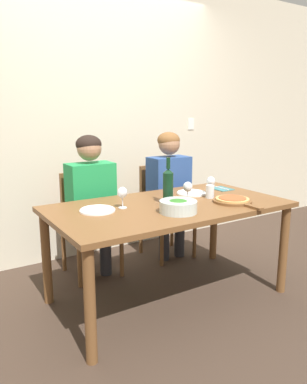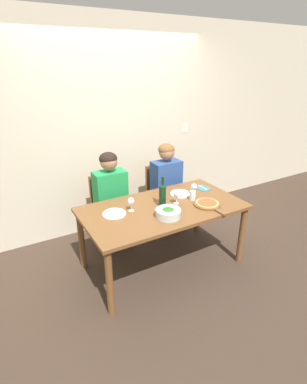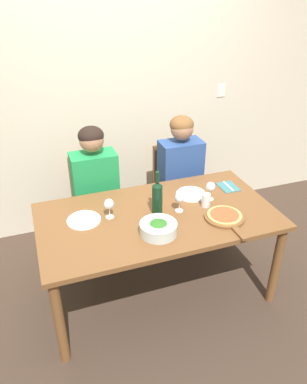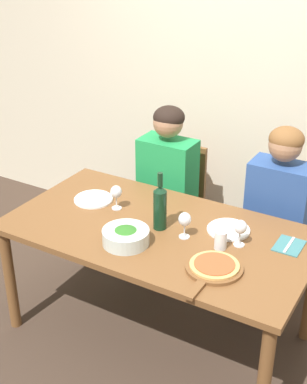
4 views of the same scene
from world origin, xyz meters
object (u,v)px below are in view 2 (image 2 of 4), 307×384
at_px(water_tumbler, 193,195).
at_px(fork_on_napkin, 203,188).
at_px(chair_left, 109,207).
at_px(dinner_plate_right, 180,194).
at_px(wine_glass_right, 194,187).
at_px(person_woman, 111,192).
at_px(chair_right, 162,194).
at_px(broccoli_bowl, 168,213).
at_px(pizza_on_board, 208,204).
at_px(wine_bottle, 163,195).
at_px(dinner_plate_left, 114,214).
at_px(wine_glass_centre, 177,195).
at_px(person_man, 167,180).
at_px(wine_glass_left, 131,202).

xyz_separation_m(water_tumbler, fork_on_napkin, (0.31, 0.20, -0.05)).
xyz_separation_m(chair_left, dinner_plate_right, (0.67, -0.60, 0.27)).
xyz_separation_m(chair_left, wine_glass_right, (0.78, -0.71, 0.36)).
height_order(person_woman, water_tumbler, person_woman).
distance_m(chair_right, dinner_plate_right, 0.67).
relative_size(broccoli_bowl, pizza_on_board, 0.59).
distance_m(broccoli_bowl, wine_glass_right, 0.61).
bearing_deg(broccoli_bowl, wine_bottle, 71.88).
bearing_deg(broccoli_bowl, dinner_plate_left, 144.59).
bearing_deg(chair_left, wine_glass_right, -42.36).
height_order(chair_left, water_tumbler, chair_left).
xyz_separation_m(person_woman, dinner_plate_right, (0.67, -0.49, 0.02)).
relative_size(chair_right, wine_glass_centre, 5.81).
bearing_deg(water_tumbler, fork_on_napkin, 33.45).
height_order(person_woman, dinner_plate_right, person_woman).
bearing_deg(person_woman, wine_glass_right, -37.64).
distance_m(chair_right, person_man, 0.27).
height_order(chair_left, wine_glass_left, wine_glass_left).
height_order(dinner_plate_right, wine_glass_right, wine_glass_right).
bearing_deg(chair_right, pizza_on_board, -92.10).
bearing_deg(broccoli_bowl, chair_right, 61.25).
distance_m(dinner_plate_left, wine_glass_left, 0.21).
bearing_deg(wine_bottle, broccoli_bowl, -108.12).
distance_m(chair_right, person_woman, 0.84).
bearing_deg(fork_on_napkin, wine_glass_right, -151.73).
bearing_deg(wine_glass_right, wine_bottle, -173.09).
xyz_separation_m(dinner_plate_left, dinner_plate_right, (0.87, 0.08, 0.00)).
bearing_deg(dinner_plate_left, fork_on_napkin, 4.56).
relative_size(person_woman, dinner_plate_right, 5.02).
bearing_deg(broccoli_bowl, wine_glass_centre, 41.49).
xyz_separation_m(chair_left, broccoli_bowl, (0.25, -0.99, 0.30)).
bearing_deg(chair_left, wine_glass_centre, -58.11).
distance_m(chair_left, wine_bottle, 0.92).
distance_m(chair_left, person_man, 0.84).
relative_size(dinner_plate_right, wine_glass_centre, 1.59).
xyz_separation_m(wine_bottle, dinner_plate_right, (0.35, 0.17, -0.13)).
bearing_deg(person_woman, water_tumbler, -43.96).
relative_size(dinner_plate_left, pizza_on_board, 0.56).
bearing_deg(chair_right, chair_left, 180.00).
distance_m(chair_left, broccoli_bowl, 1.07).
height_order(person_man, wine_glass_left, person_man).
distance_m(wine_bottle, dinner_plate_right, 0.41).
bearing_deg(pizza_on_board, dinner_plate_right, 102.58).
height_order(chair_left, dinner_plate_left, chair_left).
relative_size(person_man, pizza_on_board, 2.82).
relative_size(person_woman, person_man, 1.00).
relative_size(chair_left, water_tumbler, 8.57).
relative_size(dinner_plate_left, fork_on_napkin, 1.34).
bearing_deg(fork_on_napkin, pizza_on_board, -122.18).
height_order(wine_glass_centre, water_tumbler, wine_glass_centre).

